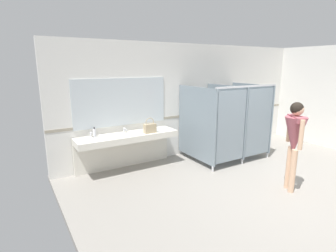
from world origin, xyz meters
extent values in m
cube|color=gray|center=(0.00, 0.00, -0.05)|extent=(7.65, 6.21, 0.10)
cube|color=silver|center=(0.00, 2.87, 1.46)|extent=(7.65, 0.12, 2.92)
cube|color=#9E937F|center=(0.00, 2.80, 1.05)|extent=(7.65, 0.01, 0.06)
cube|color=silver|center=(-2.16, 2.49, 0.78)|extent=(2.32, 0.60, 0.14)
cube|color=silver|center=(-2.16, 2.75, 0.36)|extent=(2.32, 0.08, 0.71)
cube|color=#ADADA8|center=(-2.93, 2.46, 0.80)|extent=(0.42, 0.33, 0.11)
cylinder|color=silver|center=(-2.93, 2.70, 0.91)|extent=(0.04, 0.04, 0.11)
cylinder|color=silver|center=(-2.93, 2.64, 0.95)|extent=(0.03, 0.11, 0.03)
sphere|color=silver|center=(-2.86, 2.71, 0.88)|extent=(0.04, 0.04, 0.04)
cube|color=#ADADA8|center=(-2.16, 2.46, 0.80)|extent=(0.42, 0.33, 0.11)
cylinder|color=silver|center=(-2.16, 2.70, 0.91)|extent=(0.04, 0.04, 0.11)
cylinder|color=silver|center=(-2.16, 2.64, 0.95)|extent=(0.03, 0.11, 0.03)
sphere|color=silver|center=(-2.09, 2.71, 0.88)|extent=(0.04, 0.04, 0.04)
cube|color=#ADADA8|center=(-1.38, 2.46, 0.80)|extent=(0.42, 0.33, 0.11)
cylinder|color=silver|center=(-1.38, 2.70, 0.91)|extent=(0.04, 0.04, 0.11)
cylinder|color=silver|center=(-1.38, 2.64, 0.95)|extent=(0.03, 0.11, 0.03)
sphere|color=silver|center=(-1.31, 2.71, 0.88)|extent=(0.04, 0.04, 0.04)
cube|color=silver|center=(-2.16, 2.79, 1.55)|extent=(2.22, 0.02, 1.08)
cube|color=gray|center=(-0.55, 2.06, 1.00)|extent=(0.03, 1.45, 1.76)
cylinder|color=silver|center=(-0.55, 1.40, 0.06)|extent=(0.05, 0.05, 0.12)
cube|color=gray|center=(0.38, 2.06, 1.00)|extent=(0.03, 1.45, 1.76)
cylinder|color=silver|center=(0.38, 1.40, 0.06)|extent=(0.05, 0.05, 0.12)
cube|color=gray|center=(1.31, 2.06, 1.00)|extent=(0.03, 1.45, 1.76)
cylinder|color=silver|center=(1.31, 1.40, 0.06)|extent=(0.05, 0.05, 0.12)
cube|color=gray|center=(-0.09, 1.37, 1.00)|extent=(0.85, 0.03, 1.66)
cube|color=gray|center=(0.85, 1.37, 1.00)|extent=(0.85, 0.03, 1.66)
cube|color=#B7BABF|center=(0.38, 1.37, 1.90)|extent=(1.93, 0.04, 0.04)
cylinder|color=#DBAD89|center=(0.16, 0.00, 0.42)|extent=(0.11, 0.11, 0.85)
cylinder|color=#DBAD89|center=(0.06, -0.15, 0.42)|extent=(0.11, 0.11, 0.85)
cone|color=#994C56|center=(0.11, -0.08, 1.08)|extent=(0.55, 0.55, 0.72)
cube|color=#994C56|center=(0.11, -0.08, 1.41)|extent=(0.38, 0.47, 0.10)
cylinder|color=#DBAD89|center=(0.25, 0.14, 1.17)|extent=(0.08, 0.08, 0.54)
cylinder|color=#DBAD89|center=(-0.03, -0.29, 1.17)|extent=(0.08, 0.08, 0.54)
sphere|color=#DBAD89|center=(0.11, -0.08, 1.59)|extent=(0.23, 0.23, 0.23)
sphere|color=black|center=(0.10, -0.07, 1.60)|extent=(0.23, 0.23, 0.23)
cube|color=tan|center=(-1.67, 2.34, 0.96)|extent=(0.28, 0.13, 0.21)
torus|color=tan|center=(-1.67, 2.34, 1.10)|extent=(0.21, 0.02, 0.21)
cylinder|color=white|center=(-2.85, 2.67, 0.94)|extent=(0.07, 0.07, 0.17)
cylinder|color=black|center=(-2.85, 2.67, 1.04)|extent=(0.03, 0.03, 0.04)
camera|label=1|loc=(-4.38, -2.95, 2.38)|focal=28.46mm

